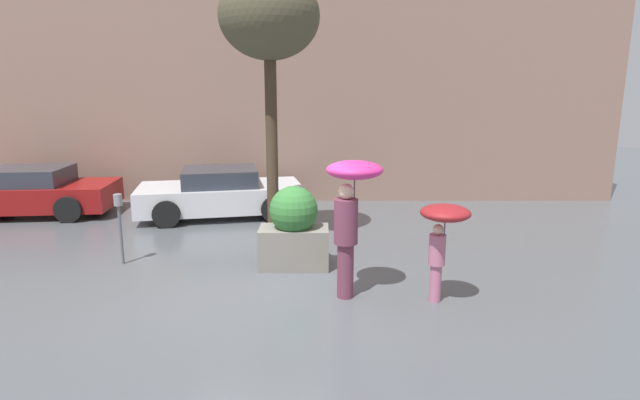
% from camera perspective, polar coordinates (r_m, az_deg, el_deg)
% --- Properties ---
extents(ground_plane, '(40.00, 40.00, 0.00)m').
position_cam_1_polar(ground_plane, '(7.72, -7.21, -10.18)').
color(ground_plane, '#51565B').
extents(building_facade, '(18.00, 0.30, 6.00)m').
position_cam_1_polar(building_facade, '(13.61, -4.00, 12.49)').
color(building_facade, '#8C6B5B').
rests_on(building_facade, ground).
extents(planter_box, '(1.17, 0.81, 1.40)m').
position_cam_1_polar(planter_box, '(8.44, -2.77, -3.30)').
color(planter_box, gray).
rests_on(planter_box, ground).
extents(person_adult, '(0.81, 0.81, 1.99)m').
position_cam_1_polar(person_adult, '(7.05, 3.77, 0.06)').
color(person_adult, brown).
rests_on(person_adult, ground).
extents(person_child, '(0.68, 0.68, 1.43)m').
position_cam_1_polar(person_child, '(7.06, 14.10, -2.98)').
color(person_child, '#B76684').
rests_on(person_child, ground).
extents(parked_car_near, '(4.11, 2.56, 1.15)m').
position_cam_1_polar(parked_car_near, '(12.25, -11.05, 0.77)').
color(parked_car_near, silver).
rests_on(parked_car_near, ground).
extents(parked_car_far, '(4.03, 2.29, 1.15)m').
position_cam_1_polar(parked_car_far, '(14.03, -29.94, 0.79)').
color(parked_car_far, maroon).
rests_on(parked_car_far, ground).
extents(street_tree, '(1.85, 1.85, 5.07)m').
position_cam_1_polar(street_tree, '(9.69, -5.56, 19.72)').
color(street_tree, '#423323').
rests_on(street_tree, ground).
extents(parking_meter, '(0.14, 0.14, 1.24)m').
position_cam_1_polar(parking_meter, '(9.18, -21.74, -1.48)').
color(parking_meter, '#595B60').
rests_on(parking_meter, ground).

